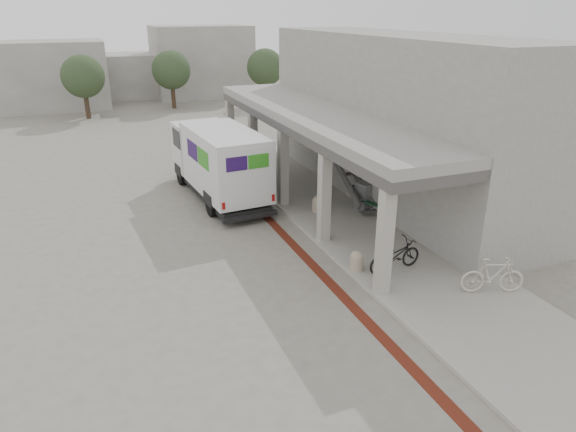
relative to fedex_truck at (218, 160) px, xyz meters
name	(u,v)px	position (x,y,z in m)	size (l,w,h in m)	color
ground	(274,257)	(0.15, -6.66, -1.72)	(120.00, 120.00, 0.00)	#6B665C
bike_lane_stripe	(280,231)	(1.15, -4.66, -1.72)	(0.35, 40.00, 0.01)	#511B10
sidewalk	(375,238)	(4.15, -6.66, -1.66)	(4.40, 28.00, 0.12)	gray
transit_building	(383,120)	(6.98, -2.16, 1.68)	(7.60, 17.00, 7.00)	gray
distant_backdrop	(107,71)	(-2.69, 29.23, 0.98)	(28.00, 10.00, 6.50)	gray
tree_left	(83,77)	(-4.85, 21.34, 1.46)	(3.20, 3.20, 4.80)	#38281C
tree_mid	(171,70)	(2.15, 23.34, 1.46)	(3.20, 3.20, 4.80)	#38281C
tree_right	(265,68)	(10.15, 22.34, 1.46)	(3.20, 3.20, 4.80)	#38281C
fedex_truck	(218,160)	(0.00, 0.00, 0.00)	(2.92, 7.73, 3.23)	black
bench	(379,208)	(5.35, -4.94, -1.25)	(0.97, 2.10, 0.48)	gray
bollard_near	(357,260)	(2.25, -8.66, -1.28)	(0.43, 0.43, 0.64)	tan
bollard_far	(318,203)	(3.25, -3.53, -1.26)	(0.45, 0.45, 0.68)	tan
utility_cabinet	(364,196)	(5.15, -3.98, -1.03)	(0.51, 0.68, 1.14)	gray
bicycle_black	(395,256)	(3.34, -9.16, -1.09)	(0.68, 1.96, 1.03)	black
bicycle_cream	(493,275)	(5.23, -11.44, -1.03)	(0.53, 1.89, 1.13)	beige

